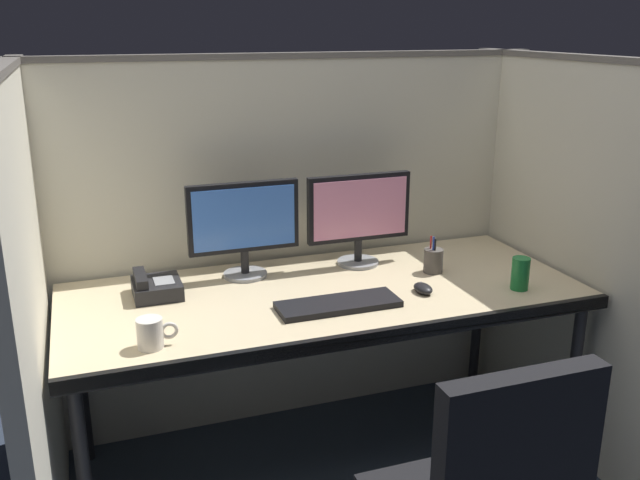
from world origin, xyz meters
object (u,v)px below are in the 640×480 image
object	(u,v)px
desk	(326,304)
desk_phone	(155,287)
monitor_left	(244,223)
monitor_right	(359,213)
pen_cup	(433,260)
soda_can	(520,274)
keyboard_main	(338,304)
computer_mouse	(423,288)
coffee_mug	(151,333)

from	to	relation	value
desk	desk_phone	world-z (taller)	desk_phone
desk	monitor_left	distance (m)	0.44
monitor_right	pen_cup	xyz separation A→B (m)	(0.24, -0.19, -0.17)
soda_can	keyboard_main	bearing A→B (deg)	174.93
monitor_left	monitor_right	xyz separation A→B (m)	(0.47, -0.01, 0.00)
monitor_left	computer_mouse	world-z (taller)	monitor_left
soda_can	pen_cup	size ratio (longest dim) A/B	0.82
computer_mouse	soda_can	world-z (taller)	soda_can
desk_phone	monitor_right	bearing A→B (deg)	5.20
keyboard_main	monitor_right	bearing A→B (deg)	59.01
keyboard_main	computer_mouse	bearing A→B (deg)	3.97
monitor_left	soda_can	distance (m)	1.05
desk_phone	keyboard_main	bearing A→B (deg)	-28.65
monitor_left	desk	bearing A→B (deg)	-46.63
coffee_mug	soda_can	distance (m)	1.34
pen_cup	computer_mouse	bearing A→B (deg)	-127.14
monitor_left	desk_phone	distance (m)	0.41
monitor_right	desk_phone	size ratio (longest dim) A/B	2.26
desk	keyboard_main	world-z (taller)	keyboard_main
desk	coffee_mug	distance (m)	0.71
pen_cup	desk_phone	bearing A→B (deg)	173.97
computer_mouse	coffee_mug	world-z (taller)	coffee_mug
computer_mouse	pen_cup	bearing A→B (deg)	52.86
monitor_right	desk_phone	xyz separation A→B (m)	(-0.82, -0.08, -0.18)
monitor_right	soda_can	xyz separation A→B (m)	(0.46, -0.46, -0.15)
desk	keyboard_main	xyz separation A→B (m)	(-0.01, -0.15, 0.06)
desk	soda_can	bearing A→B (deg)	-17.50
computer_mouse	coffee_mug	distance (m)	1.00
soda_can	monitor_left	bearing A→B (deg)	153.06
monitor_left	desk_phone	bearing A→B (deg)	-165.87
keyboard_main	pen_cup	size ratio (longest dim) A/B	2.89
monitor_left	desk_phone	size ratio (longest dim) A/B	2.26
desk_phone	coffee_mug	bearing A→B (deg)	-98.07
monitor_left	soda_can	bearing A→B (deg)	-26.94
desk	computer_mouse	world-z (taller)	computer_mouse
monitor_right	desk_phone	distance (m)	0.85
desk	computer_mouse	xyz separation A→B (m)	(0.33, -0.13, 0.07)
desk	pen_cup	xyz separation A→B (m)	(0.47, 0.05, 0.10)
desk	monitor_right	size ratio (longest dim) A/B	4.42
keyboard_main	desk_phone	bearing A→B (deg)	151.35
monitor_right	keyboard_main	bearing A→B (deg)	-120.99
desk	computer_mouse	bearing A→B (deg)	-21.53
monitor_right	pen_cup	distance (m)	0.35
desk	pen_cup	distance (m)	0.48
keyboard_main	coffee_mug	bearing A→B (deg)	-171.03
monitor_left	coffee_mug	size ratio (longest dim) A/B	3.41
desk	desk_phone	xyz separation A→B (m)	(-0.60, 0.17, 0.08)
soda_can	desk	bearing A→B (deg)	162.50
desk_phone	monitor_left	bearing A→B (deg)	14.13
desk	soda_can	size ratio (longest dim) A/B	15.57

